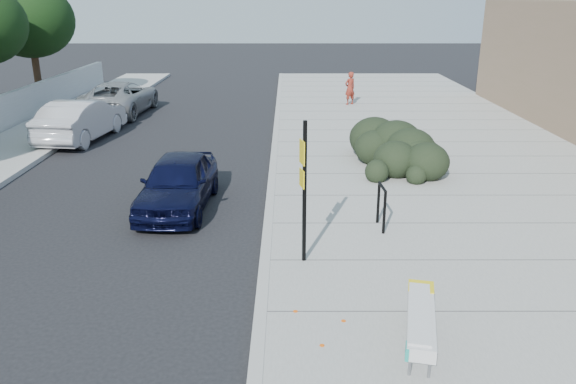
% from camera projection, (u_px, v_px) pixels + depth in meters
% --- Properties ---
extents(ground, '(120.00, 120.00, 0.00)m').
position_uv_depth(ground, '(265.00, 267.00, 11.58)').
color(ground, black).
rests_on(ground, ground).
extents(sidewalk_near, '(11.20, 50.00, 0.15)m').
position_uv_depth(sidewalk_near, '(464.00, 186.00, 16.28)').
color(sidewalk_near, gray).
rests_on(sidewalk_near, ground).
extents(curb_near, '(0.22, 50.00, 0.17)m').
position_uv_depth(curb_near, '(271.00, 186.00, 16.27)').
color(curb_near, '#9E9E99').
rests_on(curb_near, ground).
extents(tree_far_f, '(4.40, 4.40, 6.07)m').
position_uv_depth(tree_far_f, '(29.00, 20.00, 28.14)').
color(tree_far_f, '#332114').
rests_on(tree_far_f, ground).
extents(bench, '(0.85, 2.06, 0.61)m').
position_uv_depth(bench, '(421.00, 318.00, 8.55)').
color(bench, gray).
rests_on(bench, sidewalk_near).
extents(bike_rack, '(0.10, 0.71, 1.04)m').
position_uv_depth(bike_rack, '(382.00, 203.00, 12.95)').
color(bike_rack, black).
rests_on(bike_rack, sidewalk_near).
extents(sign_post, '(0.14, 0.33, 2.91)m').
position_uv_depth(sign_post, '(304.00, 185.00, 10.99)').
color(sign_post, black).
rests_on(sign_post, sidewalk_near).
extents(hedge, '(2.67, 4.34, 1.52)m').
position_uv_depth(hedge, '(398.00, 142.00, 17.90)').
color(hedge, black).
rests_on(hedge, sidewalk_near).
extents(sedan_navy, '(1.83, 4.20, 1.41)m').
position_uv_depth(sedan_navy, '(178.00, 182.00, 14.59)').
color(sedan_navy, black).
rests_on(sedan_navy, ground).
extents(wagon_silver, '(2.26, 4.98, 1.59)m').
position_uv_depth(wagon_silver, '(81.00, 120.00, 21.65)').
color(wagon_silver, '#B4B4B9').
rests_on(wagon_silver, ground).
extents(suv_silver, '(2.85, 5.69, 1.55)m').
position_uv_depth(suv_silver, '(120.00, 98.00, 26.59)').
color(suv_silver, gray).
rests_on(suv_silver, ground).
extents(pedestrian, '(0.71, 0.64, 1.63)m').
position_uv_depth(pedestrian, '(350.00, 88.00, 28.08)').
color(pedestrian, maroon).
rests_on(pedestrian, sidewalk_near).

